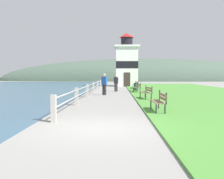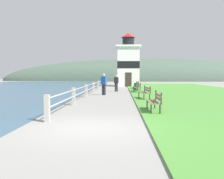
{
  "view_description": "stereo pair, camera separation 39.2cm",
  "coord_description": "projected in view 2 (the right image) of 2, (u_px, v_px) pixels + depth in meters",
  "views": [
    {
      "loc": [
        0.58,
        -7.77,
        1.7
      ],
      "look_at": [
        0.07,
        15.63,
        0.3
      ],
      "focal_mm": 40.0,
      "sensor_mm": 36.0,
      "label": 1
    },
    {
      "loc": [
        0.97,
        -7.76,
        1.7
      ],
      "look_at": [
        0.07,
        15.63,
        0.3
      ],
      "focal_mm": 40.0,
      "sensor_mm": 36.0,
      "label": 2
    }
  ],
  "objects": [
    {
      "name": "person_strolling",
      "position": [
        116.0,
        82.0,
        25.08
      ],
      "size": [
        0.46,
        0.35,
        1.68
      ],
      "rotation": [
        0.0,
        0.0,
        1.21
      ],
      "color": "#28282D",
      "rests_on": "ground_plane"
    },
    {
      "name": "park_bench_near",
      "position": [
        155.0,
        100.0,
        11.26
      ],
      "size": [
        0.48,
        1.73,
        0.94
      ],
      "rotation": [
        0.0,
        0.0,
        3.14
      ],
      "color": "#846B51",
      "rests_on": "ground_plane"
    },
    {
      "name": "grass_verge",
      "position": [
        197.0,
        93.0,
        22.64
      ],
      "size": [
        12.0,
        45.3,
        0.06
      ],
      "color": "#4C8E38",
      "rests_on": "ground_plane"
    },
    {
      "name": "distant_hillside",
      "position": [
        147.0,
        81.0,
        67.62
      ],
      "size": [
        80.0,
        16.0,
        12.0
      ],
      "color": "#475B4C",
      "rests_on": "ground_plane"
    },
    {
      "name": "park_bench_by_lighthouse",
      "position": [
        136.0,
        84.0,
        29.78
      ],
      "size": [
        0.61,
        1.89,
        0.94
      ],
      "rotation": [
        0.0,
        0.0,
        3.22
      ],
      "color": "#846B51",
      "rests_on": "ground_plane"
    },
    {
      "name": "lighthouse",
      "position": [
        128.0,
        63.0,
        36.33
      ],
      "size": [
        3.56,
        3.56,
        7.72
      ],
      "color": "white",
      "rests_on": "ground_plane"
    },
    {
      "name": "park_bench_far",
      "position": [
        138.0,
        87.0,
        23.61
      ],
      "size": [
        0.61,
        1.65,
        0.94
      ],
      "rotation": [
        0.0,
        0.0,
        3.23
      ],
      "color": "#846B51",
      "rests_on": "ground_plane"
    },
    {
      "name": "ground_plane",
      "position": [
        91.0,
        128.0,
        7.88
      ],
      "size": [
        160.0,
        160.0,
        0.0
      ],
      "primitive_type": "plane",
      "color": "gray"
    },
    {
      "name": "park_bench_midway",
      "position": [
        145.0,
        92.0,
        17.08
      ],
      "size": [
        0.69,
        1.72,
        0.94
      ],
      "rotation": [
        0.0,
        0.0,
        3.28
      ],
      "color": "#846B51",
      "rests_on": "ground_plane"
    },
    {
      "name": "trash_bin",
      "position": [
        136.0,
        87.0,
        25.73
      ],
      "size": [
        0.54,
        0.54,
        0.84
      ],
      "color": "#2D5138",
      "rests_on": "ground_plane"
    },
    {
      "name": "person_by_railing",
      "position": [
        104.0,
        83.0,
        20.76
      ],
      "size": [
        0.49,
        0.4,
        1.78
      ],
      "rotation": [
        0.0,
        0.0,
        1.11
      ],
      "color": "#28282D",
      "rests_on": "ground_plane"
    },
    {
      "name": "seawall_railing",
      "position": [
        90.0,
        88.0,
        21.21
      ],
      "size": [
        0.18,
        24.85,
        0.99
      ],
      "color": "#A8A399",
      "rests_on": "ground_plane"
    }
  ]
}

